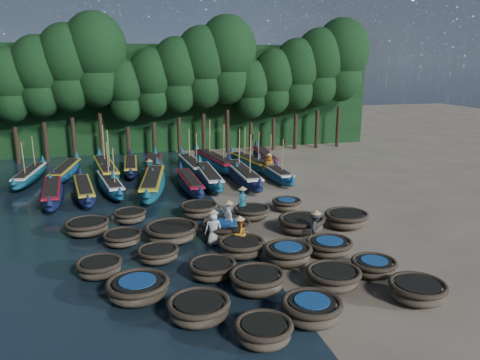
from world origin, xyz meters
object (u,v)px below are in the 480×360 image
object	(u,v)px
coracle_21	(130,216)
coracle_23	(252,212)
long_boat_15	(215,162)
fisherman_5	(150,170)
long_boat_16	(250,162)
coracle_17	(226,229)
coracle_3	(312,310)
long_boat_12	(131,166)
coracle_18	(301,224)
long_boat_5	(190,183)
coracle_20	(87,227)
coracle_24	(287,204)
fisherman_6	(269,165)
coracle_14	(329,246)
coracle_12	(241,247)
fisherman_4	(229,217)
coracle_11	(158,254)
long_boat_13	(154,166)
long_boat_14	(192,165)
fisherman_2	(240,233)
long_boat_8	(274,172)
long_boat_4	(153,183)
coracle_19	(346,219)
long_boat_17	(265,158)
coracle_9	(374,267)
long_boat_7	(242,175)
coracle_4	(417,291)
coracle_10	(99,267)
long_boat_3	(110,184)
long_boat_2	(84,190)
coracle_16	(171,232)
coracle_7	(257,281)
long_boat_6	(208,177)
long_boat_10	(65,172)
coracle_8	(334,277)
coracle_22	(199,210)
long_boat_9	(30,175)

from	to	relation	value
coracle_21	coracle_23	xyz separation A→B (m)	(6.50, -1.20, 0.00)
long_boat_15	fisherman_5	world-z (taller)	long_boat_15
long_boat_16	coracle_17	bearing A→B (deg)	-120.60
coracle_3	long_boat_12	size ratio (longest dim) A/B	0.30
coracle_18	long_boat_5	bearing A→B (deg)	113.39
coracle_20	coracle_18	bearing A→B (deg)	-13.97
coracle_24	fisherman_6	size ratio (longest dim) A/B	0.89
coracle_14	long_boat_12	xyz separation A→B (m)	(-7.77, 18.81, 0.08)
coracle_12	fisherman_4	world-z (taller)	fisherman_4
coracle_11	long_boat_13	world-z (taller)	long_boat_13
long_boat_14	fisherman_2	world-z (taller)	long_boat_14
long_boat_8	long_boat_12	world-z (taller)	long_boat_8
long_boat_14	long_boat_16	xyz separation A→B (m)	(4.72, -0.18, -0.01)
coracle_12	long_boat_4	distance (m)	12.09
coracle_17	coracle_19	world-z (taller)	coracle_19
coracle_24	long_boat_17	world-z (taller)	long_boat_17
coracle_9	long_boat_7	distance (m)	15.81
coracle_4	coracle_10	size ratio (longest dim) A/B	1.09
coracle_19	long_boat_13	distance (m)	17.25
coracle_4	long_boat_3	xyz separation A→B (m)	(-10.57, 18.22, 0.08)
long_boat_16	coracle_10	bearing A→B (deg)	-133.38
long_boat_2	long_boat_12	world-z (taller)	long_boat_2
coracle_16	coracle_17	distance (m)	2.67
coracle_20	coracle_9	bearing A→B (deg)	-35.18
long_boat_4	long_boat_14	xyz separation A→B (m)	(3.51, 5.20, -0.09)
coracle_21	coracle_23	world-z (taller)	coracle_23
coracle_11	coracle_24	size ratio (longest dim) A/B	1.23
coracle_7	coracle_20	world-z (taller)	coracle_7
coracle_16	long_boat_6	distance (m)	10.93
coracle_11	long_boat_16	size ratio (longest dim) A/B	0.29
coracle_12	long_boat_10	size ratio (longest dim) A/B	0.30
coracle_17	coracle_18	world-z (taller)	coracle_18
long_boat_4	long_boat_8	size ratio (longest dim) A/B	1.19
coracle_11	coracle_24	world-z (taller)	coracle_24
coracle_24	long_boat_12	distance (m)	14.79
coracle_10	coracle_16	bearing A→B (deg)	42.15
coracle_23	long_boat_6	size ratio (longest dim) A/B	0.29
long_boat_12	coracle_9	bearing A→B (deg)	-65.27
long_boat_7	coracle_8	bearing A→B (deg)	-92.68
coracle_22	long_boat_6	size ratio (longest dim) A/B	0.32
coracle_3	fisherman_4	world-z (taller)	fisherman_4
coracle_4	coracle_16	bearing A→B (deg)	133.55
coracle_18	fisherman_6	size ratio (longest dim) A/B	1.28
coracle_17	long_boat_15	xyz separation A→B (m)	(2.76, 14.91, 0.14)
coracle_10	long_boat_2	xyz separation A→B (m)	(-1.07, 11.96, 0.11)
coracle_21	long_boat_17	xyz separation A→B (m)	(11.72, 12.10, 0.16)
long_boat_9	fisherman_4	distance (m)	17.91
fisherman_6	long_boat_5	bearing A→B (deg)	-131.99
long_boat_14	coracle_10	bearing A→B (deg)	-114.41
long_boat_3	long_boat_12	world-z (taller)	long_boat_3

